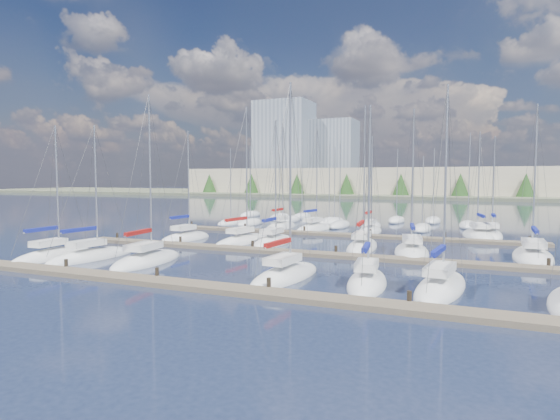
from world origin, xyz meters
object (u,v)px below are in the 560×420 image
at_px(sailboat_b, 91,257).
at_px(sailboat_r, 492,235).
at_px(sailboat_m, 533,256).
at_px(sailboat_e, 367,282).
at_px(sailboat_a, 53,256).
at_px(sailboat_d, 285,276).
at_px(sailboat_h, 186,238).
at_px(sailboat_o, 314,229).
at_px(sailboat_f, 441,287).
at_px(sailboat_c, 147,260).
at_px(sailboat_i, 243,241).
at_px(sailboat_j, 273,242).
at_px(sailboat_n, 281,227).
at_px(sailboat_l, 412,252).
at_px(sailboat_q, 478,236).
at_px(sailboat_p, 370,231).
at_px(sailboat_k, 362,247).

distance_m(sailboat_b, sailboat_r, 42.08).
height_order(sailboat_m, sailboat_e, sailboat_m).
bearing_deg(sailboat_a, sailboat_d, -0.85).
height_order(sailboat_h, sailboat_o, sailboat_o).
relative_size(sailboat_b, sailboat_f, 0.91).
distance_m(sailboat_o, sailboat_c, 27.23).
distance_m(sailboat_i, sailboat_e, 21.16).
relative_size(sailboat_j, sailboat_m, 0.98).
xyz_separation_m(sailboat_m, sailboat_n, (-28.24, 13.22, 0.02)).
height_order(sailboat_l, sailboat_q, sailboat_l).
bearing_deg(sailboat_j, sailboat_a, -132.58).
distance_m(sailboat_p, sailboat_q, 12.19).
relative_size(sailboat_l, sailboat_e, 1.13).
xyz_separation_m(sailboat_d, sailboat_n, (-12.28, 28.25, 0.01)).
bearing_deg(sailboat_l, sailboat_i, 169.37).
relative_size(sailboat_k, sailboat_a, 1.21).
distance_m(sailboat_j, sailboat_n, 14.50).
relative_size(sailboat_p, sailboat_k, 0.88).
relative_size(sailboat_h, sailboat_q, 0.99).
relative_size(sailboat_h, sailboat_f, 0.96).
bearing_deg(sailboat_e, sailboat_j, 124.04).
xyz_separation_m(sailboat_n, sailboat_c, (-0.00, -27.16, -0.02)).
bearing_deg(sailboat_p, sailboat_e, -77.03).
xyz_separation_m(sailboat_o, sailboat_k, (9.22, -12.99, -0.01)).
bearing_deg(sailboat_m, sailboat_o, 152.51).
distance_m(sailboat_o, sailboat_r, 20.81).
distance_m(sailboat_e, sailboat_a, 26.25).
distance_m(sailboat_f, sailboat_c, 22.05).
bearing_deg(sailboat_b, sailboat_d, 2.48).
bearing_deg(sailboat_n, sailboat_j, -69.68).
bearing_deg(sailboat_e, sailboat_d, 173.91).
bearing_deg(sailboat_a, sailboat_m, 20.88).
height_order(sailboat_i, sailboat_a, sailboat_i).
bearing_deg(sailboat_h, sailboat_e, -25.72).
bearing_deg(sailboat_d, sailboat_r, 70.32).
bearing_deg(sailboat_d, sailboat_f, 8.29).
distance_m(sailboat_b, sailboat_d, 17.65).
bearing_deg(sailboat_o, sailboat_i, -90.49).
distance_m(sailboat_i, sailboat_c, 13.07).
relative_size(sailboat_n, sailboat_f, 1.14).
height_order(sailboat_r, sailboat_f, sailboat_f).
xyz_separation_m(sailboat_d, sailboat_r, (13.26, 29.20, 0.01)).
height_order(sailboat_l, sailboat_a, sailboat_l).
bearing_deg(sailboat_b, sailboat_p, 62.15).
bearing_deg(sailboat_q, sailboat_d, -123.50).
xyz_separation_m(sailboat_m, sailboat_p, (-16.32, 12.83, 0.02)).
bearing_deg(sailboat_n, sailboat_l, -37.45).
xyz_separation_m(sailboat_p, sailboat_k, (2.07, -12.95, -0.00)).
xyz_separation_m(sailboat_l, sailboat_b, (-24.04, -13.07, -0.00)).
bearing_deg(sailboat_h, sailboat_n, 76.13).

